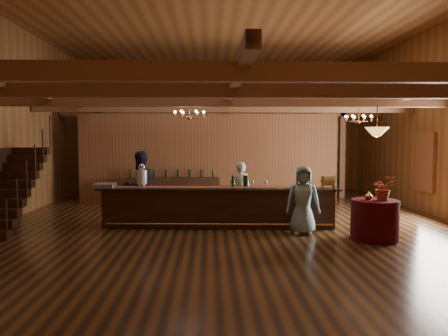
{
  "coord_description": "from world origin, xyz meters",
  "views": [
    {
      "loc": [
        -0.48,
        -11.75,
        2.27
      ],
      "look_at": [
        -0.08,
        0.41,
        1.42
      ],
      "focal_mm": 35.0,
      "sensor_mm": 36.0,
      "label": 1
    }
  ],
  "objects_px": {
    "beverage_dispenser": "(142,176)",
    "floor_plant": "(291,184)",
    "raffle_drum": "(328,181)",
    "guest": "(303,200)",
    "chandelier_right": "(359,118)",
    "staff_second": "(140,186)",
    "chandelier_left": "(189,114)",
    "bartender": "(240,191)",
    "backbar_shelf": "(172,191)",
    "tasting_bar": "(218,207)",
    "round_table": "(375,220)",
    "pendant_lamp": "(377,132)"
  },
  "relations": [
    {
      "from": "chandelier_left",
      "to": "bartender",
      "type": "height_order",
      "value": "chandelier_left"
    },
    {
      "from": "chandelier_left",
      "to": "guest",
      "type": "relative_size",
      "value": 0.49
    },
    {
      "from": "tasting_bar",
      "to": "staff_second",
      "type": "height_order",
      "value": "staff_second"
    },
    {
      "from": "chandelier_left",
      "to": "staff_second",
      "type": "xyz_separation_m",
      "value": [
        -1.37,
        0.16,
        -1.94
      ]
    },
    {
      "from": "guest",
      "to": "beverage_dispenser",
      "type": "bearing_deg",
      "value": 173.57
    },
    {
      "from": "tasting_bar",
      "to": "chandelier_left",
      "type": "height_order",
      "value": "chandelier_left"
    },
    {
      "from": "beverage_dispenser",
      "to": "chandelier_right",
      "type": "relative_size",
      "value": 0.75
    },
    {
      "from": "chandelier_right",
      "to": "chandelier_left",
      "type": "bearing_deg",
      "value": -168.68
    },
    {
      "from": "chandelier_right",
      "to": "guest",
      "type": "xyz_separation_m",
      "value": [
        -2.17,
        -2.57,
        -2.02
      ]
    },
    {
      "from": "tasting_bar",
      "to": "chandelier_right",
      "type": "xyz_separation_m",
      "value": [
        4.14,
        1.69,
        2.32
      ]
    },
    {
      "from": "guest",
      "to": "chandelier_left",
      "type": "bearing_deg",
      "value": 158.13
    },
    {
      "from": "raffle_drum",
      "to": "round_table",
      "type": "bearing_deg",
      "value": -62.43
    },
    {
      "from": "chandelier_left",
      "to": "guest",
      "type": "bearing_deg",
      "value": -30.3
    },
    {
      "from": "chandelier_left",
      "to": "pendant_lamp",
      "type": "relative_size",
      "value": 0.89
    },
    {
      "from": "backbar_shelf",
      "to": "pendant_lamp",
      "type": "distance_m",
      "value": 7.61
    },
    {
      "from": "chandelier_left",
      "to": "chandelier_right",
      "type": "distance_m",
      "value": 4.99
    },
    {
      "from": "pendant_lamp",
      "to": "bartender",
      "type": "bearing_deg",
      "value": 140.86
    },
    {
      "from": "chandelier_left",
      "to": "staff_second",
      "type": "height_order",
      "value": "chandelier_left"
    },
    {
      "from": "beverage_dispenser",
      "to": "pendant_lamp",
      "type": "relative_size",
      "value": 0.67
    },
    {
      "from": "chandelier_right",
      "to": "staff_second",
      "type": "relative_size",
      "value": 0.42
    },
    {
      "from": "beverage_dispenser",
      "to": "floor_plant",
      "type": "height_order",
      "value": "beverage_dispenser"
    },
    {
      "from": "backbar_shelf",
      "to": "raffle_drum",
      "type": "bearing_deg",
      "value": -52.13
    },
    {
      "from": "raffle_drum",
      "to": "guest",
      "type": "xyz_separation_m",
      "value": [
        -0.78,
        -0.69,
        -0.38
      ]
    },
    {
      "from": "chandelier_left",
      "to": "pendant_lamp",
      "type": "distance_m",
      "value": 4.78
    },
    {
      "from": "round_table",
      "to": "floor_plant",
      "type": "bearing_deg",
      "value": 97.15
    },
    {
      "from": "pendant_lamp",
      "to": "staff_second",
      "type": "bearing_deg",
      "value": 156.81
    },
    {
      "from": "chandelier_left",
      "to": "guest",
      "type": "xyz_separation_m",
      "value": [
        2.73,
        -1.59,
        -2.09
      ]
    },
    {
      "from": "guest",
      "to": "tasting_bar",
      "type": "bearing_deg",
      "value": 164.26
    },
    {
      "from": "guest",
      "to": "floor_plant",
      "type": "xyz_separation_m",
      "value": [
        0.72,
        5.3,
        -0.19
      ]
    },
    {
      "from": "round_table",
      "to": "staff_second",
      "type": "distance_m",
      "value": 6.07
    },
    {
      "from": "backbar_shelf",
      "to": "bartender",
      "type": "height_order",
      "value": "bartender"
    },
    {
      "from": "raffle_drum",
      "to": "guest",
      "type": "relative_size",
      "value": 0.21
    },
    {
      "from": "bartender",
      "to": "chandelier_left",
      "type": "bearing_deg",
      "value": 11.35
    },
    {
      "from": "raffle_drum",
      "to": "floor_plant",
      "type": "height_order",
      "value": "raffle_drum"
    },
    {
      "from": "round_table",
      "to": "pendant_lamp",
      "type": "relative_size",
      "value": 1.15
    },
    {
      "from": "tasting_bar",
      "to": "bartender",
      "type": "bearing_deg",
      "value": 55.0
    },
    {
      "from": "round_table",
      "to": "pendant_lamp",
      "type": "height_order",
      "value": "pendant_lamp"
    },
    {
      "from": "beverage_dispenser",
      "to": "round_table",
      "type": "distance_m",
      "value": 5.71
    },
    {
      "from": "raffle_drum",
      "to": "bartender",
      "type": "height_order",
      "value": "bartender"
    },
    {
      "from": "tasting_bar",
      "to": "chandelier_left",
      "type": "xyz_separation_m",
      "value": [
        -0.75,
        0.71,
        2.38
      ]
    },
    {
      "from": "backbar_shelf",
      "to": "chandelier_right",
      "type": "distance_m",
      "value": 6.52
    },
    {
      "from": "backbar_shelf",
      "to": "guest",
      "type": "xyz_separation_m",
      "value": [
        3.48,
        -4.81,
        0.36
      ]
    },
    {
      "from": "chandelier_right",
      "to": "staff_second",
      "type": "height_order",
      "value": "chandelier_right"
    },
    {
      "from": "round_table",
      "to": "beverage_dispenser",
      "type": "bearing_deg",
      "value": 162.75
    },
    {
      "from": "beverage_dispenser",
      "to": "guest",
      "type": "bearing_deg",
      "value": -14.87
    },
    {
      "from": "tasting_bar",
      "to": "backbar_shelf",
      "type": "xyz_separation_m",
      "value": [
        -1.51,
        3.93,
        -0.06
      ]
    },
    {
      "from": "staff_second",
      "to": "floor_plant",
      "type": "bearing_deg",
      "value": 177.27
    },
    {
      "from": "backbar_shelf",
      "to": "floor_plant",
      "type": "height_order",
      "value": "floor_plant"
    },
    {
      "from": "pendant_lamp",
      "to": "guest",
      "type": "bearing_deg",
      "value": 156.69
    },
    {
      "from": "pendant_lamp",
      "to": "staff_second",
      "type": "height_order",
      "value": "pendant_lamp"
    }
  ]
}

